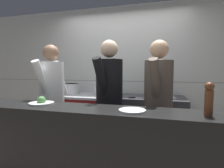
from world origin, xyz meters
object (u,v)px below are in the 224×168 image
(pepper_mill, at_px, (209,98))
(chef_head_cook, at_px, (52,97))
(oven_range, at_px, (87,118))
(chef_line, at_px, (158,102))
(chef_sous, at_px, (109,98))
(plated_dish_main, at_px, (41,102))
(stock_pot, at_px, (71,89))
(mixing_bowl_steel, at_px, (167,95))
(plated_dish_appetiser, at_px, (132,110))
(sauce_pot, at_px, (100,89))
(chefs_knife, at_px, (138,98))

(pepper_mill, height_order, chef_head_cook, chef_head_cook)
(pepper_mill, xyz_separation_m, chef_head_cook, (-1.96, 0.67, -0.16))
(oven_range, distance_m, chef_line, 1.58)
(chef_sous, bearing_deg, plated_dish_main, -127.12)
(stock_pot, xyz_separation_m, pepper_mill, (2.00, -1.34, 0.12))
(mixing_bowl_steel, distance_m, chef_head_cook, 1.83)
(plated_dish_appetiser, distance_m, pepper_mill, 0.66)
(sauce_pot, bearing_deg, chef_head_cook, -123.53)
(oven_range, height_order, chef_sous, chef_sous)
(plated_dish_appetiser, relative_size, chef_sous, 0.14)
(plated_dish_appetiser, bearing_deg, stock_pot, 135.06)
(chef_head_cook, bearing_deg, oven_range, 74.25)
(sauce_pot, bearing_deg, chef_sous, -62.80)
(sauce_pot, xyz_separation_m, plated_dish_main, (-0.24, -1.35, -0.02))
(oven_range, height_order, chefs_knife, chefs_knife)
(chef_sous, bearing_deg, chefs_knife, 72.04)
(stock_pot, xyz_separation_m, sauce_pot, (0.55, 0.08, 0.01))
(sauce_pot, xyz_separation_m, plated_dish_appetiser, (0.81, -1.44, -0.03))
(oven_range, bearing_deg, plated_dish_main, -89.21)
(mixing_bowl_steel, height_order, chef_head_cook, chef_head_cook)
(stock_pot, bearing_deg, chef_head_cook, -86.50)
(plated_dish_appetiser, relative_size, pepper_mill, 0.88)
(stock_pot, height_order, mixing_bowl_steel, stock_pot)
(chefs_knife, distance_m, chef_line, 0.66)
(stock_pot, relative_size, pepper_mill, 0.96)
(chef_sous, bearing_deg, chef_head_cook, -170.36)
(pepper_mill, height_order, chef_sous, chef_sous)
(pepper_mill, bearing_deg, oven_range, 141.04)
(oven_range, bearing_deg, pepper_mill, -38.96)
(oven_range, bearing_deg, stock_pot, -171.66)
(plated_dish_appetiser, xyz_separation_m, chef_sous, (-0.41, 0.66, -0.01))
(mixing_bowl_steel, xyz_separation_m, chef_sous, (-0.78, -0.73, 0.02))
(sauce_pot, relative_size, pepper_mill, 0.89)
(oven_range, height_order, chef_line, chef_line)
(plated_dish_appetiser, distance_m, chef_line, 0.70)
(oven_range, distance_m, chef_head_cook, 0.92)
(mixing_bowl_steel, height_order, chefs_knife, mixing_bowl_steel)
(pepper_mill, relative_size, chef_head_cook, 0.17)
(sauce_pot, bearing_deg, chefs_knife, -15.88)
(stock_pot, distance_m, plated_dish_main, 1.31)
(oven_range, distance_m, plated_dish_main, 1.43)
(sauce_pot, relative_size, chefs_knife, 0.74)
(stock_pot, height_order, plated_dish_main, stock_pot)
(chef_head_cook, xyz_separation_m, chef_line, (1.55, -0.01, -0.00))
(mixing_bowl_steel, bearing_deg, chef_head_cook, -157.02)
(stock_pot, distance_m, mixing_bowl_steel, 1.73)
(sauce_pot, height_order, chef_head_cook, chef_head_cook)
(oven_range, xyz_separation_m, chef_sous, (0.66, -0.74, 0.53))
(chefs_knife, xyz_separation_m, chef_sous, (-0.32, -0.57, 0.07))
(oven_range, xyz_separation_m, sauce_pot, (0.26, 0.04, 0.57))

